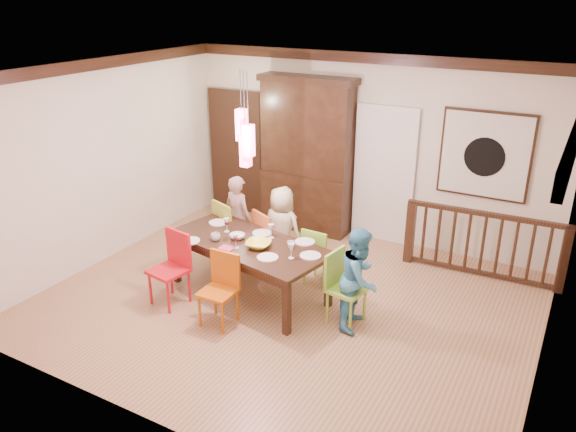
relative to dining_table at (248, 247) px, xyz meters
The scene contains 37 objects.
floor 0.87m from the dining_table, ahead, with size 6.00×6.00×0.00m, color olive.
ceiling 2.30m from the dining_table, ahead, with size 6.00×6.00×0.00m, color white.
wall_back 2.71m from the dining_table, 77.81° to the left, with size 6.00×6.00×0.00m, color silver.
wall_left 2.57m from the dining_table, behind, with size 5.00×5.00×0.00m, color silver.
wall_right 3.63m from the dining_table, ahead, with size 5.00×5.00×0.00m, color silver.
crown_molding 2.22m from the dining_table, ahead, with size 6.00×5.00×0.16m, color black, non-canonical shape.
panel_door 3.13m from the dining_table, 126.63° to the left, with size 1.04×0.07×2.24m, color black.
white_doorway 2.69m from the dining_table, 70.26° to the left, with size 0.97×0.05×2.22m, color silver.
painting 3.56m from the dining_table, 46.80° to the left, with size 1.25×0.06×1.25m.
pendant_cluster 1.44m from the dining_table, 32.01° to the right, with size 0.27×0.21×1.14m.
dining_table is the anchor object (origin of this frame).
chair_far_left 1.01m from the dining_table, 135.49° to the left, with size 0.56×0.56×0.96m.
chair_far_mid 0.71m from the dining_table, 93.55° to the left, with size 0.56×0.56×0.93m.
chair_far_right 1.00m from the dining_table, 45.86° to the left, with size 0.39×0.39×0.83m.
chair_near_left 1.04m from the dining_table, 136.71° to the right, with size 0.49×0.49×0.95m.
chair_near_mid 0.82m from the dining_table, 84.51° to the right, with size 0.41×0.41×0.89m.
chair_end_right 1.40m from the dining_table, ahead, with size 0.46×0.46×0.89m.
china_hutch 2.44m from the dining_table, 98.91° to the left, with size 1.60×0.46×2.52m.
balustrade 3.25m from the dining_table, 37.83° to the left, with size 2.17×0.17×0.96m.
person_far_left 1.08m from the dining_table, 130.62° to the left, with size 0.47×0.31×1.29m, color #CEA39D.
person_far_mid 0.81m from the dining_table, 87.44° to the left, with size 0.61×0.40×1.25m, color beige.
person_end_right 1.55m from the dining_table, ahead, with size 0.61×0.47×1.25m, color #4496BE.
serving_bowl 0.25m from the dining_table, 20.44° to the right, with size 0.31×0.31×0.08m, color #F4E645.
small_bowl 0.21m from the dining_table, behind, with size 0.20×0.20×0.06m, color white.
cup_left 0.44m from the dining_table, 156.25° to the right, with size 0.13×0.13×0.10m, color silver.
cup_right 0.59m from the dining_table, 10.91° to the left, with size 0.09×0.09×0.09m, color silver.
plate_far_left 0.77m from the dining_table, 155.55° to the left, with size 0.26×0.26×0.01m, color white.
plate_far_mid 0.32m from the dining_table, 86.07° to the left, with size 0.26×0.26×0.01m, color white.
plate_far_right 0.73m from the dining_table, 27.55° to the left, with size 0.26×0.26×0.01m, color white.
plate_near_left 0.76m from the dining_table, 151.83° to the right, with size 0.26×0.26×0.01m, color white.
plate_near_mid 0.55m from the dining_table, 31.53° to the right, with size 0.26×0.26×0.01m, color white.
plate_end_right 0.89m from the dining_table, ahead, with size 0.26×0.26×0.01m, color white.
wine_glass_a 0.48m from the dining_table, 162.57° to the left, with size 0.08×0.08×0.19m, color #590C19, non-canonical shape.
wine_glass_b 0.36m from the dining_table, 51.90° to the left, with size 0.08×0.08×0.19m, color silver, non-canonical shape.
wine_glass_c 0.30m from the dining_table, 97.50° to the right, with size 0.08×0.08×0.19m, color #590C19, non-canonical shape.
wine_glass_d 0.75m from the dining_table, 11.71° to the right, with size 0.08×0.08×0.19m, color silver, non-canonical shape.
napkin 0.35m from the dining_table, 111.50° to the right, with size 0.18×0.14×0.01m, color #D83359.
Camera 1 is at (3.07, -5.51, 3.76)m, focal length 35.00 mm.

